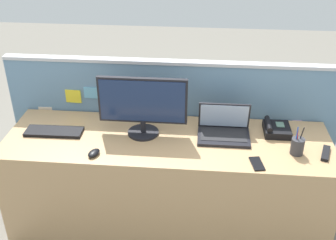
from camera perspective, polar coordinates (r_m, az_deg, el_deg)
The scene contains 11 objects.
ground_plane at distance 3.26m, azimuth -0.08°, elevation -13.71°, with size 10.00×10.00×0.00m, color slate.
desk at distance 3.01m, azimuth -0.09°, elevation -8.59°, with size 2.21×0.67×0.74m, color tan.
cubicle_divider at distance 3.20m, azimuth 0.52°, elevation -1.48°, with size 2.46×0.08×1.16m.
desktop_monitor at distance 2.77m, azimuth -3.51°, elevation 2.21°, with size 0.60×0.21×0.41m.
laptop at distance 2.85m, azimuth 7.67°, elevation -1.16°, with size 0.35×0.25×0.21m.
desk_phone at distance 2.95m, azimuth 14.60°, elevation -1.20°, with size 0.18×0.20×0.09m.
keyboard_main at distance 2.97m, azimuth -15.38°, elevation -1.55°, with size 0.39×0.14×0.02m, color black.
computer_mouse_right_hand at distance 2.67m, azimuth -10.15°, elevation -4.49°, with size 0.06×0.10×0.03m, color black.
pen_cup at distance 2.75m, azimuth 17.35°, elevation -3.44°, with size 0.08×0.08×0.19m.
cell_phone_black_slab at distance 2.62m, azimuth 12.12°, elevation -5.89°, with size 0.07×0.14×0.01m, color black.
tv_remote at distance 2.83m, azimuth 20.84°, elevation -4.28°, with size 0.04×0.17×0.02m, color black.
Camera 1 is at (0.22, -2.36, 2.23)m, focal length 44.37 mm.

